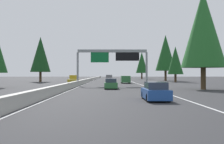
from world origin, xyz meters
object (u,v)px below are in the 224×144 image
at_px(sedan_far_left, 111,84).
at_px(pickup_mid_left, 109,78).
at_px(conifer_left_mid, 40,54).
at_px(minivan_distant_a, 125,79).
at_px(conifer_right_mid, 175,60).
at_px(sign_gantry_overhead, 113,57).
at_px(conifer_right_distant, 142,63).
at_px(oncoming_near, 74,79).
at_px(sedan_mid_center, 155,92).
at_px(conifer_right_far, 166,53).
at_px(conifer_right_near, 203,29).

xyz_separation_m(sedan_far_left, pickup_mid_left, (45.02, 0.29, 0.23)).
height_order(sedan_far_left, conifer_left_mid, conifer_left_mid).
bearing_deg(minivan_distant_a, conifer_right_mid, -57.45).
bearing_deg(conifer_left_mid, sign_gantry_overhead, -142.21).
distance_m(sedan_far_left, conifer_right_distant, 81.10).
bearing_deg(conifer_right_distant, minivan_distant_a, 169.48).
bearing_deg(sedan_far_left, oncoming_near, 19.34).
xyz_separation_m(sign_gantry_overhead, minivan_distant_a, (13.08, -2.98, -4.20)).
xyz_separation_m(sedan_mid_center, oncoming_near, (40.88, 11.86, 0.23)).
xyz_separation_m(conifer_right_mid, conifer_right_distant, (48.09, 2.95, 1.51)).
bearing_deg(minivan_distant_a, conifer_right_far, -30.73).
bearing_deg(sign_gantry_overhead, conifer_right_distant, -10.96).
relative_size(conifer_right_far, conifer_right_distant, 1.23).
bearing_deg(conifer_left_mid, oncoming_near, -135.88).
bearing_deg(conifer_right_near, conifer_right_distant, -1.01).
distance_m(minivan_distant_a, conifer_right_near, 27.37).
bearing_deg(conifer_right_distant, conifer_right_near, 178.99).
bearing_deg(minivan_distant_a, conifer_right_near, -159.83).
relative_size(sedan_mid_center, pickup_mid_left, 0.79).
bearing_deg(minivan_distant_a, conifer_right_distant, -10.52).
height_order(sign_gantry_overhead, sedan_far_left, sign_gantry_overhead).
relative_size(sign_gantry_overhead, minivan_distant_a, 2.54).
bearing_deg(pickup_mid_left, conifer_right_far, -85.11).
relative_size(sedan_far_left, conifer_right_mid, 0.47).
bearing_deg(sedan_mid_center, minivan_distant_a, -0.00).
distance_m(minivan_distant_a, conifer_right_distant, 58.00).
relative_size(conifer_right_mid, conifer_right_distant, 0.79).
xyz_separation_m(conifer_right_near, conifer_right_far, (48.37, -4.95, 0.51)).
bearing_deg(sedan_mid_center, pickup_mid_left, 3.46).
height_order(conifer_right_mid, conifer_right_distant, conifer_right_distant).
relative_size(oncoming_near, conifer_right_far, 0.39).
distance_m(sedan_far_left, conifer_right_mid, 36.13).
relative_size(sign_gantry_overhead, conifer_left_mid, 1.04).
xyz_separation_m(minivan_distant_a, conifer_left_mid, (11.75, 22.24, 6.46)).
distance_m(sign_gantry_overhead, oncoming_near, 17.21).
height_order(conifer_right_near, conifer_right_distant, conifer_right_near).
bearing_deg(conifer_right_near, conifer_right_far, -5.84).
distance_m(conifer_right_near, conifer_left_mid, 48.12).
xyz_separation_m(sign_gantry_overhead, conifer_left_mid, (24.83, 19.26, 2.26)).
xyz_separation_m(sign_gantry_overhead, conifer_right_near, (-11.67, -12.08, 3.12)).
relative_size(sedan_mid_center, oncoming_near, 0.79).
bearing_deg(oncoming_near, pickup_mid_left, 158.91).
distance_m(oncoming_near, conifer_right_far, 35.24).
height_order(sign_gantry_overhead, conifer_right_distant, conifer_right_distant).
bearing_deg(sedan_far_left, minivan_distant_a, -8.55).
relative_size(oncoming_near, conifer_right_mid, 0.60).
xyz_separation_m(conifer_right_near, conifer_right_mid, (33.35, -4.38, -2.64)).
xyz_separation_m(oncoming_near, conifer_right_far, (22.57, -25.90, 7.86)).
height_order(oncoming_near, conifer_right_near, conifer_right_near).
bearing_deg(conifer_left_mid, conifer_right_distant, -36.09).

